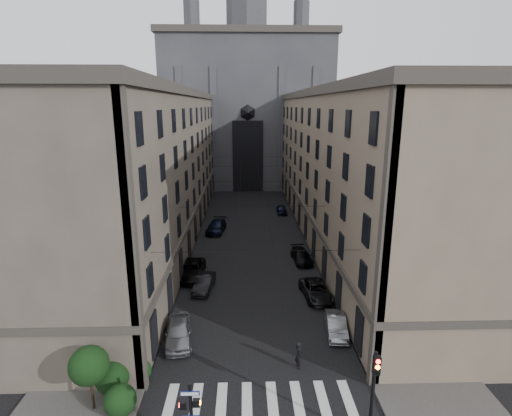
{
  "coord_description": "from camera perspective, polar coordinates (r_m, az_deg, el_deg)",
  "views": [
    {
      "loc": [
        -0.83,
        -14.98,
        16.95
      ],
      "look_at": [
        0.02,
        12.34,
        9.87
      ],
      "focal_mm": 28.0,
      "sensor_mm": 36.0,
      "label": 1
    }
  ],
  "objects": [
    {
      "name": "car_left_near",
      "position": [
        31.15,
        -11.02,
        -16.98
      ],
      "size": [
        2.51,
        4.97,
        1.62
      ],
      "primitive_type": "imported",
      "rotation": [
        0.0,
        0.0,
        0.13
      ],
      "color": "slate",
      "rests_on": "ground"
    },
    {
      "name": "pedestrian_signal_left",
      "position": [
        22.19,
        -9.29,
        -26.92
      ],
      "size": [
        1.02,
        0.38,
        4.0
      ],
      "color": "black",
      "rests_on": "ground"
    },
    {
      "name": "car_left_midnear",
      "position": [
        38.49,
        -7.41,
        -10.58
      ],
      "size": [
        2.0,
        4.41,
        1.4
      ],
      "primitive_type": "imported",
      "rotation": [
        0.0,
        0.0,
        -0.12
      ],
      "color": "black",
      "rests_on": "ground"
    },
    {
      "name": "pedestrian",
      "position": [
        28.22,
        6.11,
        -20.1
      ],
      "size": [
        0.68,
        0.81,
        1.91
      ],
      "primitive_type": "imported",
      "rotation": [
        0.0,
        0.0,
        1.95
      ],
      "color": "black",
      "rests_on": "ground"
    },
    {
      "name": "traffic_light_right",
      "position": [
        22.66,
        16.47,
        -23.23
      ],
      "size": [
        0.34,
        0.5,
        5.2
      ],
      "color": "black",
      "rests_on": "ground"
    },
    {
      "name": "zebra_crossing",
      "position": [
        26.21,
        0.51,
        -25.76
      ],
      "size": [
        11.0,
        3.2,
        0.01
      ],
      "primitive_type": "cube",
      "color": "beige",
      "rests_on": "ground"
    },
    {
      "name": "car_right_midfar",
      "position": [
        44.91,
        6.53,
        -6.83
      ],
      "size": [
        2.26,
        4.77,
        1.34
      ],
      "primitive_type": "imported",
      "rotation": [
        0.0,
        0.0,
        0.08
      ],
      "color": "black",
      "rests_on": "ground"
    },
    {
      "name": "car_left_far",
      "position": [
        55.01,
        -5.69,
        -2.65
      ],
      "size": [
        2.9,
        5.61,
        1.56
      ],
      "primitive_type": "imported",
      "rotation": [
        0.0,
        0.0,
        -0.14
      ],
      "color": "black",
      "rests_on": "ground"
    },
    {
      "name": "gothic_tower",
      "position": [
        89.94,
        -1.29,
        15.06
      ],
      "size": [
        35.0,
        23.0,
        58.0
      ],
      "color": "#2D2D33",
      "rests_on": "ground"
    },
    {
      "name": "tram_wires",
      "position": [
        51.54,
        -0.82,
        3.67
      ],
      "size": [
        14.0,
        60.0,
        0.43
      ],
      "color": "black",
      "rests_on": "ground"
    },
    {
      "name": "sidewalk_left",
      "position": [
        54.56,
        -11.92,
        -3.82
      ],
      "size": [
        7.0,
        80.0,
        0.15
      ],
      "primitive_type": "cube",
      "color": "#383533",
      "rests_on": "ground"
    },
    {
      "name": "building_left",
      "position": [
        53.06,
        -15.58,
        5.75
      ],
      "size": [
        13.6,
        60.6,
        18.85
      ],
      "color": "#494138",
      "rests_on": "ground"
    },
    {
      "name": "car_right_far",
      "position": [
        64.13,
        3.69,
        -0.24
      ],
      "size": [
        1.57,
        3.83,
        1.3
      ],
      "primitive_type": "imported",
      "rotation": [
        0.0,
        0.0,
        -0.01
      ],
      "color": "black",
      "rests_on": "ground"
    },
    {
      "name": "car_right_midnear",
      "position": [
        37.17,
        8.62,
        -11.59
      ],
      "size": [
        2.8,
        5.18,
        1.38
      ],
      "primitive_type": "imported",
      "rotation": [
        0.0,
        0.0,
        0.1
      ],
      "color": "black",
      "rests_on": "ground"
    },
    {
      "name": "car_left_midfar",
      "position": [
        41.34,
        -9.2,
        -8.71
      ],
      "size": [
        2.67,
        5.63,
        1.55
      ],
      "primitive_type": "imported",
      "rotation": [
        0.0,
        0.0,
        0.02
      ],
      "color": "black",
      "rests_on": "ground"
    },
    {
      "name": "sidewalk_right",
      "position": [
        54.88,
        10.25,
        -3.63
      ],
      "size": [
        7.0,
        80.0,
        0.15
      ],
      "primitive_type": "cube",
      "color": "#383533",
      "rests_on": "ground"
    },
    {
      "name": "shrub_cluster",
      "position": [
        26.29,
        -20.38,
        -21.69
      ],
      "size": [
        3.9,
        4.4,
        3.9
      ],
      "color": "black",
      "rests_on": "sidewalk_left"
    },
    {
      "name": "car_right_near",
      "position": [
        32.24,
        11.39,
        -16.11
      ],
      "size": [
        1.86,
        4.23,
        1.35
      ],
      "primitive_type": "imported",
      "rotation": [
        0.0,
        0.0,
        -0.11
      ],
      "color": "gray",
      "rests_on": "ground"
    },
    {
      "name": "building_right",
      "position": [
        53.48,
        13.8,
        5.93
      ],
      "size": [
        13.6,
        60.6,
        18.85
      ],
      "color": "brown",
      "rests_on": "ground"
    }
  ]
}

